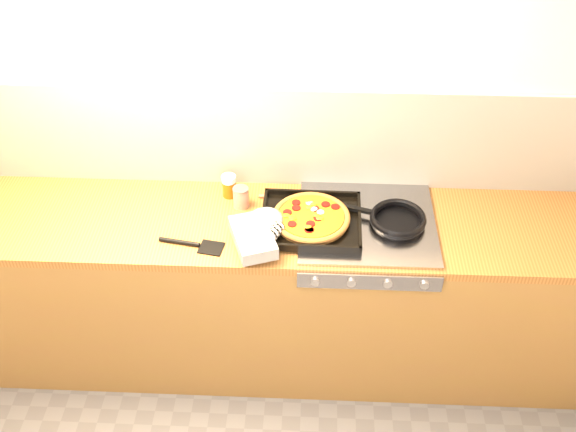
{
  "coord_description": "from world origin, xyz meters",
  "views": [
    {
      "loc": [
        0.2,
        -1.17,
        2.84
      ],
      "look_at": [
        0.1,
        1.08,
        0.95
      ],
      "focal_mm": 42.0,
      "sensor_mm": 36.0,
      "label": 1
    }
  ],
  "objects_px": {
    "juice_glass": "(229,186)",
    "tomato_can": "(241,197)",
    "pizza_on_tray": "(295,222)",
    "frying_pan": "(397,219)"
  },
  "relations": [
    {
      "from": "tomato_can",
      "to": "pizza_on_tray",
      "type": "bearing_deg",
      "value": -32.08
    },
    {
      "from": "pizza_on_tray",
      "to": "juice_glass",
      "type": "relative_size",
      "value": 5.23
    },
    {
      "from": "juice_glass",
      "to": "tomato_can",
      "type": "bearing_deg",
      "value": -50.53
    },
    {
      "from": "pizza_on_tray",
      "to": "frying_pan",
      "type": "bearing_deg",
      "value": 6.43
    },
    {
      "from": "tomato_can",
      "to": "juice_glass",
      "type": "distance_m",
      "value": 0.1
    },
    {
      "from": "pizza_on_tray",
      "to": "frying_pan",
      "type": "relative_size",
      "value": 1.34
    },
    {
      "from": "tomato_can",
      "to": "juice_glass",
      "type": "height_order",
      "value": "juice_glass"
    },
    {
      "from": "frying_pan",
      "to": "juice_glass",
      "type": "distance_m",
      "value": 0.78
    },
    {
      "from": "juice_glass",
      "to": "pizza_on_tray",
      "type": "bearing_deg",
      "value": -36.61
    },
    {
      "from": "tomato_can",
      "to": "frying_pan",
      "type": "bearing_deg",
      "value": -8.82
    }
  ]
}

